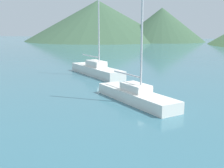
{
  "coord_description": "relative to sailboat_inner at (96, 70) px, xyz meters",
  "views": [
    {
      "loc": [
        4.96,
        -0.75,
        4.36
      ],
      "look_at": [
        -0.5,
        14.0,
        1.2
      ],
      "focal_mm": 45.0,
      "sensor_mm": 36.0,
      "label": 1
    }
  ],
  "objects": [
    {
      "name": "hill_west",
      "position": [
        -28.22,
        66.65,
        6.2
      ],
      "size": [
        49.32,
        49.32,
        13.47
      ],
      "color": "#38563D",
      "rests_on": "ground_plane"
    },
    {
      "name": "sailboat_inner",
      "position": [
        0.0,
        0.0,
        0.0
      ],
      "size": [
        7.05,
        6.12,
        8.57
      ],
      "rotation": [
        0.0,
        0.0,
        -0.68
      ],
      "color": "white",
      "rests_on": "ground_plane"
    },
    {
      "name": "hill_central",
      "position": [
        -6.62,
        68.11,
        4.79
      ],
      "size": [
        27.66,
        27.66,
        10.64
      ],
      "color": "#38563D",
      "rests_on": "ground_plane"
    },
    {
      "name": "sailboat_middle",
      "position": [
        6.05,
        -8.05,
        -0.07
      ],
      "size": [
        5.98,
        5.25,
        7.84
      ],
      "rotation": [
        0.0,
        0.0,
        -0.68
      ],
      "color": "white",
      "rests_on": "ground_plane"
    }
  ]
}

